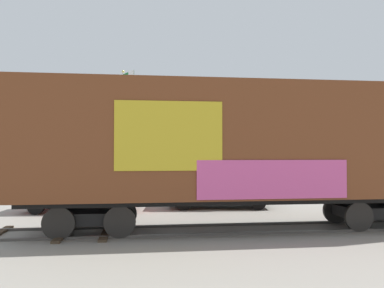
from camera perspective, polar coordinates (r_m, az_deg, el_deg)
The scene contains 7 objects.
ground_plane at distance 12.47m, azimuth 6.02°, elevation -12.63°, with size 260.00×260.00×0.00m, color gray.
track at distance 12.64m, azimuth 8.87°, elevation -12.29°, with size 59.95×5.86×0.08m.
freight_car at distance 12.29m, azimuth 6.85°, elevation 0.07°, with size 13.66×3.82×4.81m.
flagpole at distance 25.02m, azimuth -9.91°, elevation 4.83°, with size 0.73×1.60×7.83m.
hillside at distance 82.06m, azimuth -8.68°, elevation -0.11°, with size 139.67×30.31×13.17m.
parked_car_red at distance 16.91m, azimuth -16.22°, elevation -6.85°, with size 5.00×2.59×1.60m.
parked_car_black at distance 17.37m, azimuth 3.84°, elevation -6.64°, with size 4.96×2.64×1.65m.
Camera 1 is at (-3.62, -11.68, 2.44)m, focal length 35.84 mm.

